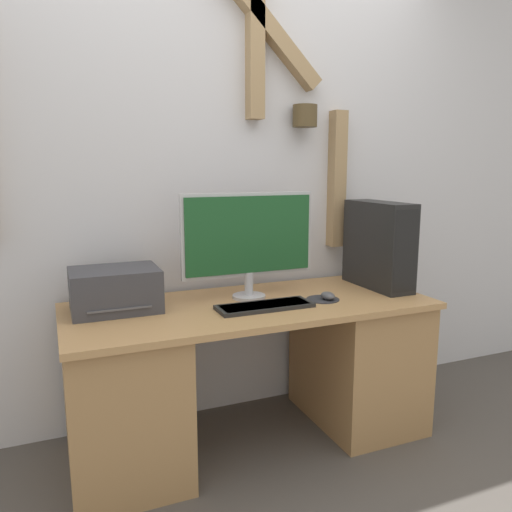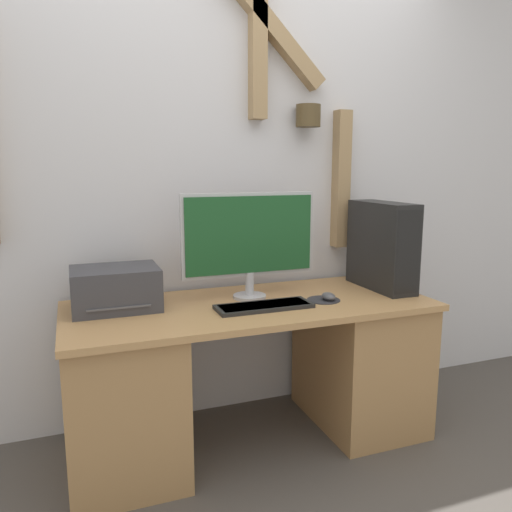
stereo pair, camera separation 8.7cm
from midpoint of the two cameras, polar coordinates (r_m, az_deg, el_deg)
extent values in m
plane|color=#4C4742|center=(2.41, 3.85, -24.23)|extent=(12.00, 12.00, 0.00)
cube|color=silver|center=(2.71, -2.69, 9.97)|extent=(6.40, 0.05, 2.70)
cube|color=#9E7F56|center=(2.82, 1.20, 26.25)|extent=(0.08, 0.08, 1.07)
cube|color=#9E7F56|center=(2.82, 2.00, 25.46)|extent=(0.68, 0.08, 0.68)
cube|color=#9E7F56|center=(2.93, 10.55, 8.56)|extent=(0.08, 0.08, 0.77)
cylinder|color=#4C3D23|center=(2.81, 6.91, 15.63)|extent=(0.13, 0.13, 0.12)
cube|color=tan|center=(2.41, 0.49, -5.74)|extent=(1.74, 0.72, 0.03)
cube|color=#A4794B|center=(2.40, -13.93, -15.22)|extent=(0.49, 0.66, 0.68)
cube|color=#A4794B|center=(2.80, 12.62, -11.42)|extent=(0.49, 0.66, 0.68)
cylinder|color=#B7B7BC|center=(2.50, 0.26, -4.64)|extent=(0.16, 0.16, 0.02)
cylinder|color=#B7B7BC|center=(2.48, 0.26, -3.16)|extent=(0.04, 0.04, 0.12)
cube|color=#B7B7BC|center=(2.44, 0.20, 2.49)|extent=(0.68, 0.03, 0.41)
cube|color=#194C23|center=(2.43, 0.34, 2.44)|extent=(0.65, 0.01, 0.38)
cube|color=black|center=(2.32, 2.00, -5.77)|extent=(0.45, 0.16, 0.02)
cube|color=#424242|center=(2.32, 2.00, -5.64)|extent=(0.41, 0.14, 0.01)
cylinder|color=#2D2D33|center=(2.48, 8.72, -4.99)|extent=(0.16, 0.16, 0.00)
ellipsoid|color=#4C4C51|center=(2.47, 9.30, -4.58)|extent=(0.06, 0.09, 0.04)
cube|color=black|center=(2.75, 15.06, 1.16)|extent=(0.16, 0.45, 0.46)
cube|color=black|center=(2.58, 17.90, 0.42)|extent=(0.14, 0.01, 0.42)
cube|color=#38383D|center=(2.37, -14.75, -3.60)|extent=(0.39, 0.29, 0.19)
cube|color=#515156|center=(2.29, -14.46, -5.39)|extent=(0.27, 0.13, 0.01)
camera|label=1|loc=(0.04, -88.95, 0.19)|focal=35.00mm
camera|label=2|loc=(0.04, 91.05, -0.19)|focal=35.00mm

